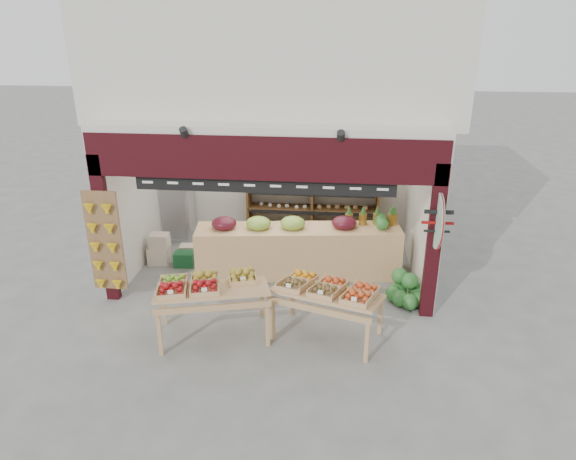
# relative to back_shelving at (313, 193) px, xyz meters

# --- Properties ---
(ground) EXTENTS (60.00, 60.00, 0.00)m
(ground) POSITION_rel_back_shelving_xyz_m (-0.63, -1.96, -1.12)
(ground) COLOR slate
(ground) RESTS_ON ground
(shop_structure) EXTENTS (6.36, 5.12, 5.40)m
(shop_structure) POSITION_rel_back_shelving_xyz_m (-0.63, -0.35, 2.80)
(shop_structure) COLOR beige
(shop_structure) RESTS_ON ground
(banana_board) EXTENTS (0.60, 0.15, 1.80)m
(banana_board) POSITION_rel_back_shelving_xyz_m (-3.36, -3.14, -0.01)
(banana_board) COLOR brown
(banana_board) RESTS_ON ground
(gift_sign) EXTENTS (0.04, 0.93, 0.92)m
(gift_sign) POSITION_rel_back_shelving_xyz_m (2.12, -3.11, 0.63)
(gift_sign) COLOR #A5D0B6
(gift_sign) RESTS_ON ground
(back_shelving) EXTENTS (2.90, 0.48, 1.80)m
(back_shelving) POSITION_rel_back_shelving_xyz_m (0.00, 0.00, 0.00)
(back_shelving) COLOR brown
(back_shelving) RESTS_ON ground
(refrigerator) EXTENTS (0.66, 0.66, 1.62)m
(refrigerator) POSITION_rel_back_shelving_xyz_m (-3.03, -0.17, -0.31)
(refrigerator) COLOR silver
(refrigerator) RESTS_ON ground
(cardboard_stack) EXTENTS (0.97, 0.70, 0.64)m
(cardboard_stack) POSITION_rel_back_shelving_xyz_m (-2.81, -1.48, -0.89)
(cardboard_stack) COLOR silver
(cardboard_stack) RESTS_ON ground
(mid_counter) EXTENTS (3.97, 1.22, 1.21)m
(mid_counter) POSITION_rel_back_shelving_xyz_m (-0.18, -1.73, -0.59)
(mid_counter) COLOR tan
(mid_counter) RESTS_ON ground
(display_table_left) EXTENTS (1.90, 1.36, 1.08)m
(display_table_left) POSITION_rel_back_shelving_xyz_m (-1.42, -3.97, -0.28)
(display_table_left) COLOR tan
(display_table_left) RESTS_ON ground
(display_table_right) EXTENTS (1.82, 1.35, 1.03)m
(display_table_right) POSITION_rel_back_shelving_xyz_m (0.47, -3.83, -0.31)
(display_table_right) COLOR tan
(display_table_right) RESTS_ON ground
(watermelon_pile) EXTENTS (0.71, 0.74, 0.56)m
(watermelon_pile) POSITION_rel_back_shelving_xyz_m (1.82, -2.62, -0.91)
(watermelon_pile) COLOR #1B511E
(watermelon_pile) RESTS_ON ground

